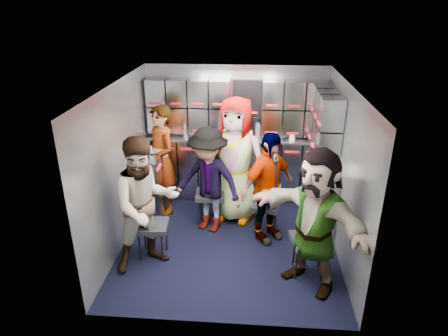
# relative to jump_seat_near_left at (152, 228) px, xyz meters

# --- Properties ---
(floor) EXTENTS (3.00, 3.00, 0.00)m
(floor) POSITION_rel_jump_seat_near_left_xyz_m (0.94, 0.41, -0.41)
(floor) COLOR black
(floor) RESTS_ON ground
(wall_back) EXTENTS (2.80, 0.04, 2.10)m
(wall_back) POSITION_rel_jump_seat_near_left_xyz_m (0.94, 1.91, 0.64)
(wall_back) COLOR gray
(wall_back) RESTS_ON ground
(wall_left) EXTENTS (0.04, 3.00, 2.10)m
(wall_left) POSITION_rel_jump_seat_near_left_xyz_m (-0.46, 0.41, 0.64)
(wall_left) COLOR gray
(wall_left) RESTS_ON ground
(wall_right) EXTENTS (0.04, 3.00, 2.10)m
(wall_right) POSITION_rel_jump_seat_near_left_xyz_m (2.34, 0.41, 0.64)
(wall_right) COLOR gray
(wall_right) RESTS_ON ground
(ceiling) EXTENTS (2.80, 3.00, 0.02)m
(ceiling) POSITION_rel_jump_seat_near_left_xyz_m (0.94, 0.41, 1.69)
(ceiling) COLOR silver
(ceiling) RESTS_ON wall_back
(cart_bank_back) EXTENTS (2.68, 0.38, 0.99)m
(cart_bank_back) POSITION_rel_jump_seat_near_left_xyz_m (0.94, 1.70, 0.09)
(cart_bank_back) COLOR #9298A1
(cart_bank_back) RESTS_ON ground
(cart_bank_left) EXTENTS (0.38, 0.76, 0.99)m
(cart_bank_left) POSITION_rel_jump_seat_near_left_xyz_m (-0.25, 0.97, 0.09)
(cart_bank_left) COLOR #9298A1
(cart_bank_left) RESTS_ON ground
(counter) EXTENTS (2.68, 0.42, 0.03)m
(counter) POSITION_rel_jump_seat_near_left_xyz_m (0.94, 1.70, 0.61)
(counter) COLOR #BBBDC3
(counter) RESTS_ON cart_bank_back
(locker_bank_back) EXTENTS (2.68, 0.28, 0.82)m
(locker_bank_back) POSITION_rel_jump_seat_near_left_xyz_m (0.94, 1.76, 1.08)
(locker_bank_back) COLOR #9298A1
(locker_bank_back) RESTS_ON wall_back
(locker_bank_right) EXTENTS (0.28, 1.00, 0.82)m
(locker_bank_right) POSITION_rel_jump_seat_near_left_xyz_m (2.19, 1.11, 1.08)
(locker_bank_right) COLOR #9298A1
(locker_bank_right) RESTS_ON wall_right
(right_cabinet) EXTENTS (0.28, 1.20, 1.00)m
(right_cabinet) POSITION_rel_jump_seat_near_left_xyz_m (2.19, 1.01, 0.09)
(right_cabinet) COLOR #9298A1
(right_cabinet) RESTS_ON ground
(coffee_niche) EXTENTS (0.46, 0.16, 0.84)m
(coffee_niche) POSITION_rel_jump_seat_near_left_xyz_m (1.12, 1.82, 1.06)
(coffee_niche) COLOR black
(coffee_niche) RESTS_ON wall_back
(red_latch_strip) EXTENTS (2.60, 0.02, 0.03)m
(red_latch_strip) POSITION_rel_jump_seat_near_left_xyz_m (0.94, 1.50, 0.47)
(red_latch_strip) COLOR #B00C15
(red_latch_strip) RESTS_ON cart_bank_back
(jump_seat_near_left) EXTENTS (0.42, 0.40, 0.46)m
(jump_seat_near_left) POSITION_rel_jump_seat_near_left_xyz_m (0.00, 0.00, 0.00)
(jump_seat_near_left) COLOR black
(jump_seat_near_left) RESTS_ON ground
(jump_seat_mid_left) EXTENTS (0.43, 0.41, 0.48)m
(jump_seat_mid_left) POSITION_rel_jump_seat_near_left_xyz_m (0.63, 0.86, 0.02)
(jump_seat_mid_left) COLOR black
(jump_seat_mid_left) RESTS_ON ground
(jump_seat_center) EXTENTS (0.53, 0.52, 0.49)m
(jump_seat_center) POSITION_rel_jump_seat_near_left_xyz_m (0.98, 1.22, 0.03)
(jump_seat_center) COLOR black
(jump_seat_center) RESTS_ON ground
(jump_seat_mid_right) EXTENTS (0.43, 0.42, 0.43)m
(jump_seat_mid_right) POSITION_rel_jump_seat_near_left_xyz_m (1.43, 0.68, -0.02)
(jump_seat_mid_right) COLOR black
(jump_seat_mid_right) RESTS_ON ground
(jump_seat_near_right) EXTENTS (0.48, 0.47, 0.49)m
(jump_seat_near_right) POSITION_rel_jump_seat_near_left_xyz_m (1.91, -0.21, 0.03)
(jump_seat_near_right) COLOR black
(jump_seat_near_right) RESTS_ON ground
(attendant_standing) EXTENTS (0.69, 0.72, 1.65)m
(attendant_standing) POSITION_rel_jump_seat_near_left_xyz_m (-0.11, 1.17, 0.42)
(attendant_standing) COLOR black
(attendant_standing) RESTS_ON ground
(attendant_arc_a) EXTENTS (1.02, 0.96, 1.66)m
(attendant_arc_a) POSITION_rel_jump_seat_near_left_xyz_m (0.00, -0.18, 0.42)
(attendant_arc_a) COLOR black
(attendant_arc_a) RESTS_ON ground
(attendant_arc_b) EXTENTS (1.11, 0.89, 1.50)m
(attendant_arc_b) POSITION_rel_jump_seat_near_left_xyz_m (0.63, 0.68, 0.34)
(attendant_arc_b) COLOR black
(attendant_arc_b) RESTS_ON ground
(attendant_arc_c) EXTENTS (1.01, 0.79, 1.82)m
(attendant_arc_c) POSITION_rel_jump_seat_near_left_xyz_m (0.98, 1.04, 0.51)
(attendant_arc_c) COLOR black
(attendant_arc_c) RESTS_ON ground
(attendant_arc_d) EXTENTS (0.90, 0.88, 1.52)m
(attendant_arc_d) POSITION_rel_jump_seat_near_left_xyz_m (1.43, 0.50, 0.35)
(attendant_arc_d) COLOR black
(attendant_arc_d) RESTS_ON ground
(attendant_arc_e) EXTENTS (1.48, 1.39, 1.66)m
(attendant_arc_e) POSITION_rel_jump_seat_near_left_xyz_m (1.91, -0.39, 0.42)
(attendant_arc_e) COLOR black
(attendant_arc_e) RESTS_ON ground
(bottle_left) EXTENTS (0.07, 0.07, 0.23)m
(bottle_left) POSITION_rel_jump_seat_near_left_xyz_m (0.17, 1.65, 0.74)
(bottle_left) COLOR white
(bottle_left) RESTS_ON counter
(bottle_mid) EXTENTS (0.07, 0.07, 0.25)m
(bottle_mid) POSITION_rel_jump_seat_near_left_xyz_m (0.83, 1.65, 0.75)
(bottle_mid) COLOR white
(bottle_mid) RESTS_ON counter
(bottle_right) EXTENTS (0.07, 0.07, 0.23)m
(bottle_right) POSITION_rel_jump_seat_near_left_xyz_m (1.29, 1.65, 0.74)
(bottle_right) COLOR white
(bottle_right) RESTS_ON counter
(cup_left) EXTENTS (0.08, 0.08, 0.10)m
(cup_left) POSITION_rel_jump_seat_near_left_xyz_m (0.64, 1.64, 0.68)
(cup_left) COLOR beige
(cup_left) RESTS_ON counter
(cup_right) EXTENTS (0.08, 0.08, 0.10)m
(cup_right) POSITION_rel_jump_seat_near_left_xyz_m (1.81, 1.64, 0.67)
(cup_right) COLOR beige
(cup_right) RESTS_ON counter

